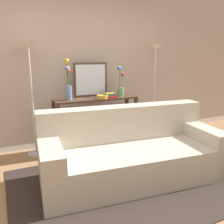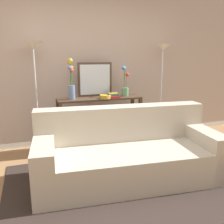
# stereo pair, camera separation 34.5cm
# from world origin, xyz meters

# --- Properties ---
(ground_plane) EXTENTS (16.00, 16.00, 0.02)m
(ground_plane) POSITION_xyz_m (0.00, 0.00, -0.01)
(ground_plane) COLOR #9E754C
(back_wall) EXTENTS (12.00, 0.15, 2.73)m
(back_wall) POSITION_xyz_m (0.00, 2.00, 1.36)
(back_wall) COLOR white
(back_wall) RESTS_ON ground
(area_rug) EXTENTS (2.97, 1.95, 0.01)m
(area_rug) POSITION_xyz_m (0.34, 0.23, 0.01)
(area_rug) COLOR #332823
(area_rug) RESTS_ON ground
(couch) EXTENTS (2.34, 1.15, 0.88)m
(couch) POSITION_xyz_m (0.35, 0.40, 0.31)
(couch) COLOR #BCB29E
(couch) RESTS_ON ground
(console_table) EXTENTS (1.39, 0.38, 0.85)m
(console_table) POSITION_xyz_m (0.33, 1.57, 0.59)
(console_table) COLOR #473323
(console_table) RESTS_ON ground
(floor_lamp_left) EXTENTS (0.28, 0.28, 1.74)m
(floor_lamp_left) POSITION_xyz_m (-0.66, 1.66, 1.37)
(floor_lamp_left) COLOR silver
(floor_lamp_left) RESTS_ON ground
(floor_lamp_right) EXTENTS (0.28, 0.28, 1.73)m
(floor_lamp_right) POSITION_xyz_m (1.55, 1.66, 1.36)
(floor_lamp_right) COLOR silver
(floor_lamp_right) RESTS_ON ground
(wall_mirror) EXTENTS (0.59, 0.02, 0.57)m
(wall_mirror) POSITION_xyz_m (0.31, 1.73, 1.14)
(wall_mirror) COLOR #473323
(wall_mirror) RESTS_ON console_table
(vase_tall_flowers) EXTENTS (0.11, 0.13, 0.64)m
(vase_tall_flowers) POSITION_xyz_m (-0.13, 1.56, 1.10)
(vase_tall_flowers) COLOR #6B84AD
(vase_tall_flowers) RESTS_ON console_table
(vase_short_flowers) EXTENTS (0.13, 0.13, 0.51)m
(vase_short_flowers) POSITION_xyz_m (0.80, 1.58, 1.01)
(vase_short_flowers) COLOR #669E6B
(vase_short_flowers) RESTS_ON console_table
(fruit_bowl) EXTENTS (0.19, 0.19, 0.06)m
(fruit_bowl) POSITION_xyz_m (0.39, 1.45, 0.88)
(fruit_bowl) COLOR gold
(fruit_bowl) RESTS_ON console_table
(book_stack) EXTENTS (0.20, 0.16, 0.08)m
(book_stack) POSITION_xyz_m (0.54, 1.46, 0.89)
(book_stack) COLOR maroon
(book_stack) RESTS_ON console_table
(book_row_under_console) EXTENTS (0.30, 0.18, 0.13)m
(book_row_under_console) POSITION_xyz_m (-0.09, 1.57, 0.06)
(book_row_under_console) COLOR gold
(book_row_under_console) RESTS_ON ground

